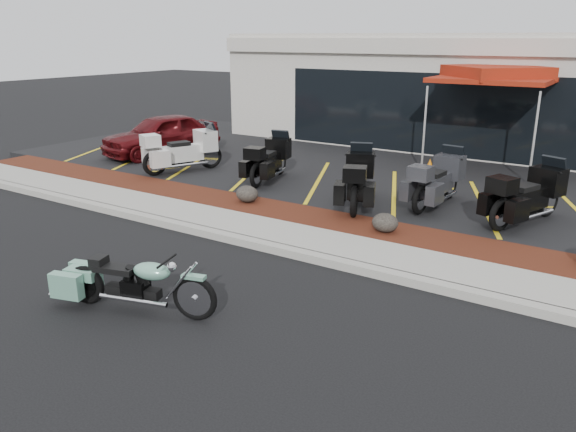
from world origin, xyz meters
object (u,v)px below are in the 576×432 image
Objects in this scene: parked_car at (161,134)px; traffic_cone at (430,167)px; touring_white at (210,145)px; hero_cruiser at (194,292)px; popup_canopy at (496,76)px.

traffic_cone is (8.47, 1.96, -0.43)m from parked_car.
touring_white reaches higher than traffic_cone.
traffic_cone is (0.03, 9.85, -0.07)m from hero_cruiser.
touring_white is 8.49m from popup_canopy.
hero_cruiser is 9.85m from traffic_cone.
hero_cruiser is 0.66× the size of parked_car.
touring_white is at bearing 113.30° from hero_cruiser.
popup_canopy reaches higher than parked_car.
parked_car is (-8.44, 7.88, 0.36)m from hero_cruiser.
touring_white is 2.80m from parked_car.
traffic_cone is at bearing -125.22° from popup_canopy.
hero_cruiser is 9.18m from touring_white.
hero_cruiser is 11.56m from parked_car.
touring_white is 0.61× the size of parked_car.
popup_canopy reaches higher than hero_cruiser.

